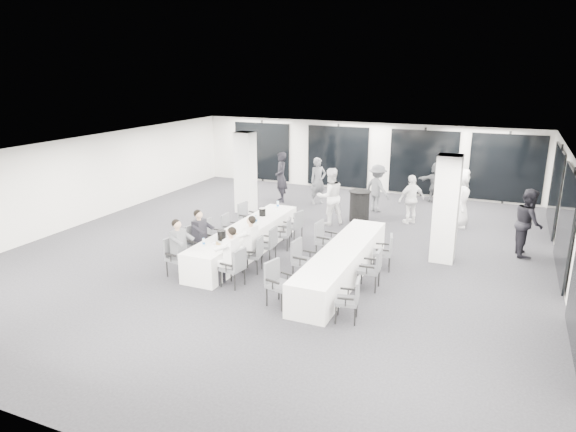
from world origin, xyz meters
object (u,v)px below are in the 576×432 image
banquet_table_main (246,240)px  standing_guest_h (529,218)px  chair_side_left_mid (302,258)px  chair_main_left_near (176,254)px  chair_main_left_second (197,242)px  standing_guest_c (377,185)px  standing_guest_e (461,194)px  chair_main_right_far (295,224)px  standing_guest_a (318,178)px  banquet_table_side (342,263)px  chair_main_right_near (235,265)px  chair_main_left_far (246,216)px  standing_guest_f (436,180)px  cocktail_table (359,206)px  ice_bucket_near (222,235)px  chair_main_right_second (255,252)px  standing_guest_g (281,174)px  chair_side_right_mid (373,267)px  chair_side_right_far (385,250)px  chair_main_right_mid (269,242)px  chair_side_left_far (324,238)px  chair_main_left_mid (211,235)px  chair_main_right_fourth (285,232)px  chair_main_left_fourth (229,227)px  standing_guest_b (330,193)px  ice_bucket_far (262,212)px  chair_side_left_near (277,280)px  chair_side_right_near (351,297)px  standing_guest_d (412,196)px

banquet_table_main → standing_guest_h: (7.00, 2.88, 0.66)m
chair_side_left_mid → chair_main_left_near: bearing=-67.3°
chair_main_left_second → standing_guest_c: bearing=166.9°
chair_main_left_second → chair_side_left_mid: 2.93m
standing_guest_e → chair_main_right_far: bearing=124.6°
standing_guest_a → standing_guest_c: standing_guest_a is taller
banquet_table_side → chair_main_right_near: chair_main_right_near is taller
chair_main_left_far → chair_main_right_far: bearing=94.8°
standing_guest_e → standing_guest_f: (-1.12, 2.93, -0.20)m
cocktail_table → ice_bucket_near: 5.80m
chair_main_right_second → standing_guest_g: standing_guest_g is taller
standing_guest_c → standing_guest_g: 3.67m
chair_side_right_mid → chair_side_right_far: chair_side_right_mid is taller
chair_main_right_mid → chair_side_left_far: (1.26, 0.77, 0.05)m
chair_main_left_mid → chair_main_right_fourth: 2.03m
chair_main_left_fourth → chair_side_right_far: size_ratio=0.95×
chair_side_left_far → standing_guest_b: standing_guest_b is taller
chair_main_left_near → ice_bucket_far: 3.32m
chair_main_left_fourth → chair_side_left_near: (2.92, -3.08, 0.06)m
chair_main_right_far → chair_side_right_far: 3.15m
standing_guest_a → standing_guest_h: (7.05, -2.92, 0.06)m
chair_side_right_near → banquet_table_main: bearing=44.1°
chair_side_left_far → chair_side_right_mid: size_ratio=1.05×
chair_side_left_mid → standing_guest_f: 9.11m
chair_side_right_far → standing_guest_e: bearing=-29.2°
chair_main_left_fourth → chair_main_right_mid: (1.66, -0.85, 0.03)m
standing_guest_c → chair_main_right_far: bearing=105.3°
chair_main_left_mid → ice_bucket_far: size_ratio=4.29×
chair_side_left_mid → standing_guest_g: 7.59m
chair_side_left_near → chair_side_right_near: size_ratio=1.08×
chair_main_left_fourth → banquet_table_side: bearing=71.1°
cocktail_table → standing_guest_e: (3.07, 0.64, 0.55)m
chair_main_right_near → standing_guest_g: standing_guest_g is taller
chair_main_left_near → chair_main_right_second: chair_main_left_near is taller
standing_guest_d → standing_guest_h: bearing=107.9°
chair_side_right_far → standing_guest_a: standing_guest_a is taller
cocktail_table → chair_main_right_far: bearing=-113.1°
chair_main_left_near → chair_main_left_far: bearing=-170.4°
chair_main_right_fourth → standing_guest_b: size_ratio=0.42×
chair_main_left_near → chair_main_left_second: bearing=-170.1°
chair_main_left_far → ice_bucket_near: 2.94m
standing_guest_c → standing_guest_e: 2.96m
banquet_table_main → chair_main_right_fourth: size_ratio=5.67×
standing_guest_h → standing_guest_g: bearing=62.8°
ice_bucket_near → standing_guest_a: bearing=90.1°
chair_main_right_near → standing_guest_f: size_ratio=0.54×
chair_main_left_mid → chair_main_right_fourth: chair_main_left_mid is taller
chair_side_right_far → standing_guest_b: bearing=25.7°
chair_side_right_mid → standing_guest_c: size_ratio=0.51×
chair_main_right_far → chair_side_left_near: (1.27, -4.03, 0.03)m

